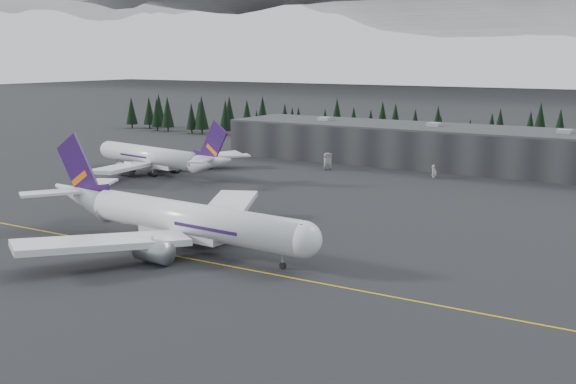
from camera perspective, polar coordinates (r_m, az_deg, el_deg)
The scene contains 8 objects.
ground at distance 125.39m, azimuth -4.85°, elevation -5.50°, with size 1400.00×1400.00×0.00m, color black.
taxiline at distance 123.86m, azimuth -5.41°, elevation -5.71°, with size 400.00×0.40×0.02m, color gold.
terminal at distance 234.55m, azimuth 13.70°, elevation 3.42°, with size 160.00×30.00×12.60m.
treeline at distance 269.61m, azimuth 16.20°, elevation 4.48°, with size 360.00×20.00×15.00m, color black.
jet_main at distance 135.39m, azimuth -9.21°, elevation -1.97°, with size 66.58×61.34×19.57m.
jet_parked at distance 218.12m, azimuth -10.02°, elevation 2.68°, with size 59.55×54.52×17.64m.
gse_vehicle_a at distance 224.39m, azimuth 3.15°, elevation 1.96°, with size 2.48×5.37×1.49m, color #BDBEC0.
gse_vehicle_b at distance 212.95m, azimuth 11.47°, elevation 1.26°, with size 1.58×3.92×1.34m, color white.
Camera 1 is at (72.32, -96.26, 35.03)m, focal length 45.00 mm.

